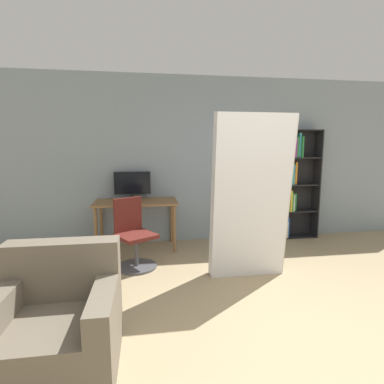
{
  "coord_description": "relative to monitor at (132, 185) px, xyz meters",
  "views": [
    {
      "loc": [
        -1.2,
        -1.52,
        1.56
      ],
      "look_at": [
        -0.68,
        1.85,
        1.05
      ],
      "focal_mm": 28.0,
      "sensor_mm": 36.0,
      "label": 1
    }
  ],
  "objects": [
    {
      "name": "wall_back",
      "position": [
        1.42,
        0.17,
        0.37
      ],
      "size": [
        8.0,
        0.06,
        2.7
      ],
      "color": "gray",
      "rests_on": "ground"
    },
    {
      "name": "desk",
      "position": [
        0.05,
        -0.18,
        -0.33
      ],
      "size": [
        1.25,
        0.64,
        0.75
      ],
      "color": "brown",
      "rests_on": "ground"
    },
    {
      "name": "monitor",
      "position": [
        0.0,
        0.0,
        0.0
      ],
      "size": [
        0.57,
        0.24,
        0.44
      ],
      "color": "black",
      "rests_on": "desk"
    },
    {
      "name": "office_chair",
      "position": [
        0.04,
        -0.9,
        -0.62
      ],
      "size": [
        0.6,
        0.6,
        0.9
      ],
      "color": "#4C4C51",
      "rests_on": "ground"
    },
    {
      "name": "bookshelf",
      "position": [
        2.73,
        0.04,
        -0.01
      ],
      "size": [
        0.66,
        0.26,
        1.85
      ],
      "color": "black",
      "rests_on": "ground"
    },
    {
      "name": "mattress_near",
      "position": [
        1.43,
        -1.44,
        -0.0
      ],
      "size": [
        0.91,
        0.39,
        1.95
      ],
      "color": "silver",
      "rests_on": "ground"
    },
    {
      "name": "armchair",
      "position": [
        -0.44,
        -2.66,
        -0.66
      ],
      "size": [
        0.85,
        0.8,
        0.85
      ],
      "color": "#665B4C",
      "rests_on": "ground"
    }
  ]
}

